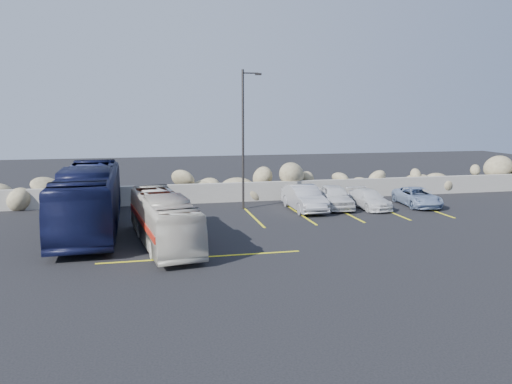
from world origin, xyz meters
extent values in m
plane|color=black|center=(0.00, 0.00, 0.00)|extent=(90.00, 90.00, 0.00)
cube|color=gray|center=(0.00, 12.00, 0.60)|extent=(60.00, 0.40, 1.20)
cube|color=yellow|center=(-2.50, 7.00, 0.01)|extent=(0.12, 5.00, 0.01)
cube|color=yellow|center=(2.60, 7.00, 0.01)|extent=(0.12, 5.00, 0.01)
cube|color=yellow|center=(5.30, 7.00, 0.01)|extent=(0.12, 5.00, 0.01)
cube|color=yellow|center=(7.90, 7.00, 0.01)|extent=(0.12, 5.00, 0.01)
cube|color=yellow|center=(10.50, 7.00, 0.01)|extent=(0.12, 5.00, 0.01)
cube|color=yellow|center=(13.10, 7.00, 0.01)|extent=(0.12, 5.00, 0.01)
cube|color=yellow|center=(-1.00, 0.20, 0.01)|extent=(8.00, 0.12, 0.01)
cylinder|color=#302C2A|center=(2.50, 9.50, 4.00)|extent=(0.14, 0.14, 8.00)
cylinder|color=#302C2A|center=(2.95, 9.50, 7.80)|extent=(0.90, 0.08, 0.08)
cube|color=#302C2A|center=(3.40, 9.50, 7.75)|extent=(0.35, 0.18, 0.12)
imported|color=beige|center=(-2.35, 2.52, 1.09)|extent=(2.93, 8.04, 2.19)
imported|color=#0F1233|center=(-5.72, 5.89, 1.54)|extent=(2.81, 11.09, 3.07)
imported|color=silver|center=(7.83, 8.63, 0.69)|extent=(1.99, 4.16, 1.37)
imported|color=#B4B4B9|center=(5.86, 8.34, 0.72)|extent=(1.63, 4.41, 1.44)
imported|color=silver|center=(9.80, 8.12, 0.54)|extent=(1.68, 3.80, 1.08)
imported|color=#8297B8|center=(12.97, 8.16, 0.55)|extent=(2.15, 4.11, 1.10)
camera|label=1|loc=(-2.99, -18.73, 5.67)|focal=35.00mm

